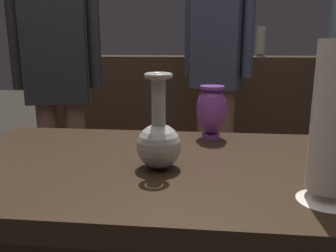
% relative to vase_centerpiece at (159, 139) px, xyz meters
% --- Properties ---
extents(back_display_shelf, '(2.60, 0.40, 0.99)m').
position_rel_vase_centerpiece_xyz_m(back_display_shelf, '(0.04, 2.24, -0.38)').
color(back_display_shelf, '#382619').
rests_on(back_display_shelf, ground_plane).
extents(vase_centerpiece, '(0.11, 0.11, 0.23)m').
position_rel_vase_centerpiece_xyz_m(vase_centerpiece, '(0.00, 0.00, 0.00)').
color(vase_centerpiece, gray).
rests_on(vase_centerpiece, display_plinth).
extents(vase_tall_behind, '(0.11, 0.11, 0.30)m').
position_rel_vase_centerpiece_xyz_m(vase_tall_behind, '(0.34, -0.15, 0.07)').
color(vase_tall_behind, silver).
rests_on(vase_tall_behind, display_plinth).
extents(vase_left_accent, '(0.10, 0.10, 0.17)m').
position_rel_vase_centerpiece_xyz_m(vase_left_accent, '(0.13, 0.29, 0.02)').
color(vase_left_accent, '#7A388E').
rests_on(vase_left_accent, display_plinth).
extents(shelf_vase_right, '(0.09, 0.09, 0.24)m').
position_rel_vase_centerpiece_xyz_m(shelf_vase_right, '(0.56, 2.24, 0.24)').
color(shelf_vase_right, gray).
rests_on(shelf_vase_right, back_display_shelf).
extents(shelf_vase_far_left, '(0.09, 0.09, 0.12)m').
position_rel_vase_centerpiece_xyz_m(shelf_vase_far_left, '(-1.00, 2.31, 0.19)').
color(shelf_vase_far_left, silver).
rests_on(shelf_vase_far_left, back_display_shelf).
extents(visitor_center_back, '(0.44, 0.29, 1.63)m').
position_rel_vase_centerpiece_xyz_m(visitor_center_back, '(0.18, 1.54, 0.09)').
color(visitor_center_back, brown).
rests_on(visitor_center_back, ground_plane).
extents(visitor_near_left, '(0.46, 0.25, 1.58)m').
position_rel_vase_centerpiece_xyz_m(visitor_near_left, '(-0.68, 1.01, 0.06)').
color(visitor_near_left, brown).
rests_on(visitor_near_left, ground_plane).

